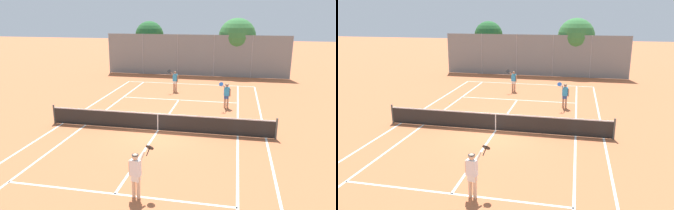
{
  "view_description": "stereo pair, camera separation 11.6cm",
  "coord_description": "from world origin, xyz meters",
  "views": [
    {
      "loc": [
        3.8,
        -15.8,
        6.01
      ],
      "look_at": [
        0.24,
        1.5,
        1.0
      ],
      "focal_mm": 35.0,
      "sensor_mm": 36.0,
      "label": 1
    },
    {
      "loc": [
        3.91,
        -15.77,
        6.01
      ],
      "look_at": [
        0.24,
        1.5,
        1.0
      ],
      "focal_mm": 35.0,
      "sensor_mm": 36.0,
      "label": 2
    }
  ],
  "objects": [
    {
      "name": "tree_behind_left",
      "position": [
        -5.35,
        18.85,
        3.52
      ],
      "size": [
        3.03,
        3.03,
        5.13
      ],
      "color": "brown",
      "rests_on": "ground"
    },
    {
      "name": "player_far_left",
      "position": [
        -0.74,
        8.95,
        0.93
      ],
      "size": [
        0.81,
        0.7,
        1.77
      ],
      "color": "tan",
      "rests_on": "ground"
    },
    {
      "name": "ground_plane",
      "position": [
        0.0,
        0.0,
        0.0
      ],
      "size": [
        120.0,
        120.0,
        0.0
      ],
      "primitive_type": "plane",
      "color": "#BC663D"
    },
    {
      "name": "court_line_markings",
      "position": [
        0.0,
        0.0,
        0.0
      ],
      "size": [
        11.1,
        23.9,
        0.01
      ],
      "color": "silver",
      "rests_on": "ground"
    },
    {
      "name": "back_fence",
      "position": [
        0.0,
        15.85,
        2.0
      ],
      "size": [
        17.73,
        0.08,
        3.99
      ],
      "color": "gray",
      "rests_on": "ground"
    },
    {
      "name": "player_near_side",
      "position": [
        0.79,
        -6.44,
        0.93
      ],
      "size": [
        0.79,
        0.71,
        1.77
      ],
      "color": "beige",
      "rests_on": "ground"
    },
    {
      "name": "player_far_right",
      "position": [
        3.36,
        5.06,
        0.93
      ],
      "size": [
        0.77,
        0.71,
        1.77
      ],
      "color": "tan",
      "rests_on": "ground"
    },
    {
      "name": "loose_tennis_ball_1",
      "position": [
        -0.95,
        10.74,
        0.03
      ],
      "size": [
        0.07,
        0.07,
        0.07
      ],
      "primitive_type": "sphere",
      "color": "#D1DB33",
      "rests_on": "ground"
    },
    {
      "name": "tennis_net",
      "position": [
        0.0,
        0.0,
        0.51
      ],
      "size": [
        12.0,
        0.1,
        1.07
      ],
      "color": "#474C47",
      "rests_on": "ground"
    },
    {
      "name": "tree_behind_right",
      "position": [
        3.86,
        17.45,
        3.6
      ],
      "size": [
        3.59,
        3.59,
        5.51
      ],
      "color": "brown",
      "rests_on": "ground"
    },
    {
      "name": "loose_tennis_ball_0",
      "position": [
        -4.37,
        4.55,
        0.03
      ],
      "size": [
        0.07,
        0.07,
        0.07
      ],
      "primitive_type": "sphere",
      "color": "#D1DB33",
      "rests_on": "ground"
    }
  ]
}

